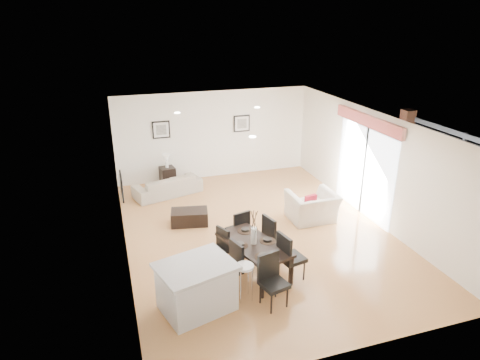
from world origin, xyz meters
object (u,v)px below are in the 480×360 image
object	(u,v)px
dining_chair_foot	(239,228)
kitchen_island	(197,287)
dining_chair_wfar	(220,246)
dining_chair_enear	(288,254)
dining_chair_wnear	(232,264)
sofa	(168,185)
dining_chair_efar	(273,235)
side_table	(168,176)
coffee_table	(190,217)
armchair	(312,207)
dining_chair_head	(271,277)
dining_table	(254,246)
bar_stool	(245,270)

from	to	relation	value
dining_chair_foot	kitchen_island	size ratio (longest dim) A/B	0.61
dining_chair_wfar	dining_chair_enear	size ratio (longest dim) A/B	0.84
dining_chair_wnear	kitchen_island	distance (m)	0.84
sofa	kitchen_island	size ratio (longest dim) A/B	1.28
dining_chair_efar	side_table	distance (m)	5.06
dining_chair_wfar	coffee_table	world-z (taller)	dining_chair_wfar
armchair	coffee_table	distance (m)	3.05
dining_chair_enear	dining_chair_head	distance (m)	0.81
armchair	dining_chair_foot	xyz separation A→B (m)	(-2.14, -0.76, 0.14)
dining_chair_wnear	dining_chair_efar	distance (m)	1.36
sofa	dining_chair_wnear	distance (m)	4.88
sofa	armchair	world-z (taller)	armchair
dining_chair_foot	side_table	world-z (taller)	dining_chair_foot
dining_chair_wnear	dining_table	bearing A→B (deg)	108.26
dining_chair_foot	bar_stool	world-z (taller)	dining_chair_foot
armchair	side_table	size ratio (longest dim) A/B	2.03
coffee_table	side_table	world-z (taller)	side_table
dining_chair_wfar	bar_stool	distance (m)	1.19
dining_chair_wnear	dining_chair_enear	size ratio (longest dim) A/B	0.96
sofa	dining_chair_enear	size ratio (longest dim) A/B	1.92
dining_chair_wfar	bar_stool	size ratio (longest dim) A/B	1.18
dining_table	dining_chair_enear	bearing A→B (deg)	-53.74
dining_chair_enear	dining_chair_head	xyz separation A→B (m)	(-0.58, -0.57, -0.01)
coffee_table	bar_stool	size ratio (longest dim) A/B	1.25
armchair	dining_chair_head	distance (m)	3.51
dining_chair_enear	dining_table	bearing A→B (deg)	41.77
sofa	side_table	world-z (taller)	same
armchair	dining_chair_efar	size ratio (longest dim) A/B	1.14
dining_chair_enear	bar_stool	bearing A→B (deg)	96.79
sofa	armchair	bearing A→B (deg)	122.93
armchair	side_table	distance (m)	4.62
dining_table	dining_chair_efar	bearing A→B (deg)	17.38
sofa	bar_stool	xyz separation A→B (m)	(0.58, -5.22, 0.33)
dining_chair_wfar	dining_chair_head	bearing A→B (deg)	-3.99
dining_chair_enear	side_table	size ratio (longest dim) A/B	1.79
side_table	kitchen_island	xyz separation A→B (m)	(-0.41, -5.96, 0.17)
dining_chair_foot	coffee_table	bearing A→B (deg)	-77.44
armchair	dining_chair_enear	size ratio (longest dim) A/B	1.14
dining_chair_enear	coffee_table	xyz separation A→B (m)	(-1.35, 2.91, -0.38)
dining_table	dining_chair_wnear	distance (m)	0.68
dining_chair_foot	side_table	distance (m)	4.33
dining_chair_head	kitchen_island	distance (m)	1.32
dining_chair_enear	coffee_table	world-z (taller)	dining_chair_enear
dining_chair_wnear	dining_chair_foot	distance (m)	1.49
dining_table	side_table	distance (m)	5.30
dining_chair_wfar	dining_chair_head	distance (m)	1.53
dining_chair_foot	coffee_table	size ratio (longest dim) A/B	1.03
sofa	kitchen_island	bearing A→B (deg)	70.20
sofa	dining_chair_foot	size ratio (longest dim) A/B	2.09
sofa	dining_chair_wfar	xyz separation A→B (m)	(0.44, -4.04, 0.19)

